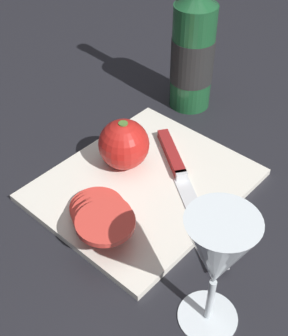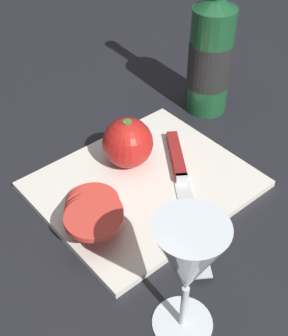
# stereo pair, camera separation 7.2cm
# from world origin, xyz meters

# --- Properties ---
(ground_plane) EXTENTS (3.00, 3.00, 0.00)m
(ground_plane) POSITION_xyz_m (0.00, 0.00, 0.00)
(ground_plane) COLOR black
(cutting_board) EXTENTS (0.32, 0.27, 0.01)m
(cutting_board) POSITION_xyz_m (0.03, -0.03, 0.01)
(cutting_board) COLOR silver
(cutting_board) RESTS_ON ground_plane
(wine_bottle) EXTENTS (0.08, 0.08, 0.33)m
(wine_bottle) POSITION_xyz_m (-0.21, -0.12, 0.11)
(wine_bottle) COLOR #194C28
(wine_bottle) RESTS_ON ground_plane
(wine_glass) EXTENTS (0.08, 0.08, 0.18)m
(wine_glass) POSITION_xyz_m (0.15, 0.19, 0.12)
(wine_glass) COLOR silver
(wine_glass) RESTS_ON ground_plane
(whole_tomato) EXTENTS (0.08, 0.08, 0.08)m
(whole_tomato) POSITION_xyz_m (0.02, -0.08, 0.05)
(whole_tomato) COLOR red
(whole_tomato) RESTS_ON cutting_board
(knife) EXTENTS (0.19, 0.26, 0.01)m
(knife) POSITION_xyz_m (-0.03, -0.00, 0.02)
(knife) COLOR silver
(knife) RESTS_ON cutting_board
(tomato_slice_stack_near) EXTENTS (0.12, 0.14, 0.05)m
(tomato_slice_stack_near) POSITION_xyz_m (0.14, -0.01, 0.03)
(tomato_slice_stack_near) COLOR #D63D33
(tomato_slice_stack_near) RESTS_ON cutting_board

